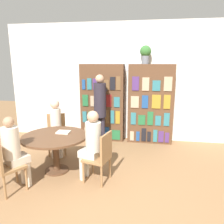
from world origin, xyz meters
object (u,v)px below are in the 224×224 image
(chair_far_side, at_px, (101,155))
(librarian_standing, at_px, (100,103))
(bookshelf_right, at_px, (150,104))
(seated_reader_left, at_px, (56,125))
(bookshelf_left, at_px, (102,103))
(flower_vase, at_px, (145,53))
(reading_table, at_px, (55,142))
(chair_near_camera, at_px, (4,164))
(seated_reader_right, at_px, (91,141))
(chair_left_side, at_px, (57,132))
(seated_reader_back, at_px, (14,149))

(chair_far_side, bearing_deg, librarian_standing, 26.57)
(bookshelf_right, xyz_separation_m, chair_far_side, (-0.82, -2.11, -0.50))
(chair_far_side, distance_m, seated_reader_left, 1.52)
(bookshelf_left, relative_size, flower_vase, 4.54)
(bookshelf_right, relative_size, reading_table, 1.65)
(bookshelf_left, xyz_separation_m, chair_near_camera, (-1.00, -2.68, -0.50))
(reading_table, bearing_deg, chair_far_side, -13.98)
(bookshelf_right, height_order, chair_far_side, bookshelf_right)
(librarian_standing, bearing_deg, chair_far_side, -77.42)
(flower_vase, height_order, seated_reader_right, flower_vase)
(reading_table, distance_m, seated_reader_left, 0.76)
(bookshelf_left, distance_m, chair_near_camera, 2.90)
(bookshelf_left, bearing_deg, bookshelf_right, -0.00)
(chair_near_camera, distance_m, chair_left_side, 1.67)
(seated_reader_back, bearing_deg, flower_vase, 84.18)
(flower_vase, height_order, reading_table, flower_vase)
(chair_left_side, xyz_separation_m, seated_reader_back, (-0.05, -1.51, 0.20))
(bookshelf_left, xyz_separation_m, chair_far_side, (0.41, -2.11, -0.50))
(bookshelf_left, bearing_deg, seated_reader_back, -109.60)
(bookshelf_left, relative_size, seated_reader_right, 1.59)
(librarian_standing, bearing_deg, chair_left_side, -150.00)
(chair_near_camera, bearing_deg, flower_vase, 84.49)
(chair_left_side, distance_m, seated_reader_right, 1.53)
(bookshelf_right, distance_m, chair_left_side, 2.37)
(seated_reader_left, height_order, seated_reader_back, seated_reader_left)
(seated_reader_back, bearing_deg, reading_table, 90.00)
(chair_far_side, height_order, seated_reader_right, seated_reader_right)
(chair_near_camera, xyz_separation_m, seated_reader_back, (0.10, 0.15, 0.20))
(bookshelf_right, height_order, seated_reader_right, bookshelf_right)
(reading_table, xyz_separation_m, chair_left_side, (-0.35, 0.87, -0.10))
(bookshelf_left, height_order, flower_vase, flower_vase)
(bookshelf_right, relative_size, flower_vase, 4.54)
(bookshelf_right, relative_size, librarian_standing, 1.13)
(seated_reader_back, distance_m, librarian_standing, 2.27)
(flower_vase, xyz_separation_m, reading_table, (-1.56, -1.89, -1.64))
(chair_far_side, bearing_deg, chair_left_side, 63.00)
(chair_near_camera, relative_size, librarian_standing, 0.50)
(bookshelf_left, distance_m, chair_far_side, 2.21)
(bookshelf_left, relative_size, seated_reader_back, 1.63)
(bookshelf_left, bearing_deg, seated_reader_left, -123.30)
(reading_table, xyz_separation_m, seated_reader_back, (-0.40, -0.64, 0.09))
(bookshelf_right, height_order, chair_near_camera, bookshelf_right)
(reading_table, xyz_separation_m, seated_reader_right, (0.73, -0.18, 0.12))
(chair_near_camera, distance_m, seated_reader_right, 1.39)
(bookshelf_left, relative_size, bookshelf_right, 1.00)
(bookshelf_right, bearing_deg, seated_reader_right, -115.66)
(reading_table, height_order, chair_near_camera, chair_near_camera)
(seated_reader_right, bearing_deg, reading_table, 90.00)
(bookshelf_left, height_order, chair_near_camera, bookshelf_left)
(reading_table, distance_m, chair_left_side, 0.94)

